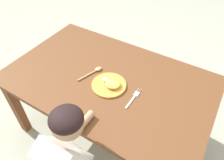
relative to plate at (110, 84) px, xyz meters
The scene contains 5 objects.
ground_plane 0.70m from the plate, 131.42° to the left, with size 8.00×8.00×0.00m, color #A9AF9B.
dining_table 0.12m from the plate, 131.42° to the left, with size 1.50×0.94×0.68m.
plate is the anchor object (origin of this frame).
fork 0.19m from the plate, ahead, with size 0.03×0.20×0.01m.
spoon 0.19m from the plate, 161.23° to the left, with size 0.09×0.21×0.02m.
Camera 1 is at (0.60, -0.93, 1.74)m, focal length 33.75 mm.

